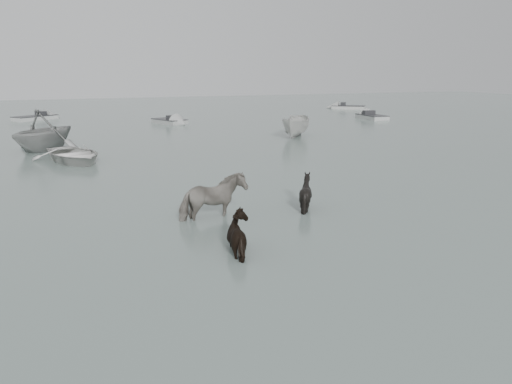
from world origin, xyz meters
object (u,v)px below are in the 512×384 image
at_px(rowboat_lead, 73,152).
at_px(pony_pinto, 212,191).
at_px(pony_dark, 244,226).
at_px(pony_black, 306,188).

bearing_deg(rowboat_lead, pony_pinto, -90.80).
bearing_deg(pony_dark, pony_pinto, -18.66).
bearing_deg(pony_black, rowboat_lead, 12.55).
relative_size(pony_pinto, pony_dark, 1.55).
bearing_deg(rowboat_lead, pony_black, -77.80).
height_order(pony_dark, rowboat_lead, pony_dark).
bearing_deg(pony_pinto, rowboat_lead, 8.22).
bearing_deg(pony_pinto, pony_dark, 169.41).
distance_m(pony_pinto, rowboat_lead, 12.65).
relative_size(pony_dark, rowboat_lead, 0.30).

